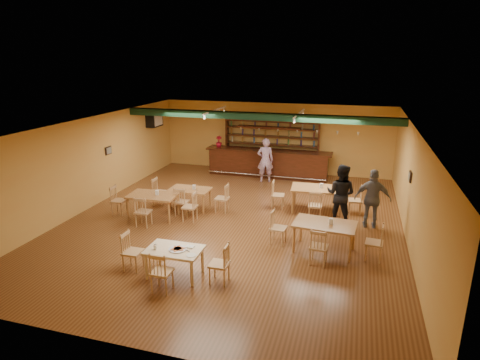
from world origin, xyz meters
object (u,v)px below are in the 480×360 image
(dining_table_b, at_px, (316,199))
(dining_table_c, at_px, (154,206))
(bar_counter, at_px, (268,163))
(dining_table_a, at_px, (190,198))
(near_table, at_px, (175,262))
(patron_bar, at_px, (265,160))
(dining_table_d, at_px, (324,237))
(patron_right_a, at_px, (341,194))

(dining_table_b, distance_m, dining_table_c, 5.25)
(bar_counter, xyz_separation_m, dining_table_c, (-2.45, -5.58, -0.19))
(dining_table_a, height_order, near_table, near_table)
(dining_table_a, height_order, patron_bar, patron_bar)
(dining_table_d, xyz_separation_m, patron_bar, (-2.86, 5.63, 0.50))
(bar_counter, distance_m, dining_table_c, 6.10)
(bar_counter, height_order, dining_table_a, bar_counter)
(bar_counter, relative_size, dining_table_b, 3.30)
(near_table, distance_m, patron_right_a, 5.56)
(bar_counter, xyz_separation_m, near_table, (-0.27, -8.68, -0.23))
(dining_table_b, relative_size, near_table, 1.27)
(dining_table_c, relative_size, near_table, 1.20)
(dining_table_c, xyz_separation_m, patron_bar, (2.52, 4.75, 0.52))
(bar_counter, height_order, dining_table_b, bar_counter)
(dining_table_d, bearing_deg, bar_counter, 119.46)
(bar_counter, bearing_deg, dining_table_b, -56.12)
(patron_bar, bearing_deg, dining_table_c, 46.39)
(bar_counter, distance_m, near_table, 8.69)
(dining_table_c, bearing_deg, patron_right_a, 9.12)
(dining_table_b, relative_size, dining_table_c, 1.06)
(dining_table_b, distance_m, near_table, 5.76)
(dining_table_d, bearing_deg, near_table, -140.05)
(dining_table_c, bearing_deg, dining_table_d, -12.11)
(bar_counter, height_order, patron_right_a, patron_right_a)
(dining_table_d, bearing_deg, dining_table_c, 175.82)
(bar_counter, distance_m, dining_table_b, 4.31)
(bar_counter, height_order, dining_table_c, bar_counter)
(dining_table_a, distance_m, patron_right_a, 4.91)
(bar_counter, relative_size, patron_bar, 2.95)
(dining_table_a, height_order, dining_table_d, dining_table_d)
(dining_table_d, bearing_deg, dining_table_b, 105.38)
(dining_table_b, height_order, patron_bar, patron_bar)
(bar_counter, distance_m, dining_table_d, 7.09)
(bar_counter, bearing_deg, dining_table_c, -113.73)
(dining_table_c, xyz_separation_m, near_table, (2.18, -3.10, -0.04))
(dining_table_c, distance_m, near_table, 3.80)
(dining_table_c, relative_size, patron_bar, 0.84)
(bar_counter, xyz_separation_m, dining_table_b, (2.40, -3.58, -0.16))
(patron_bar, bearing_deg, dining_table_a, 49.07)
(dining_table_d, relative_size, near_table, 1.24)
(dining_table_b, relative_size, patron_right_a, 0.87)
(dining_table_b, xyz_separation_m, dining_table_c, (-4.86, -2.00, -0.02))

